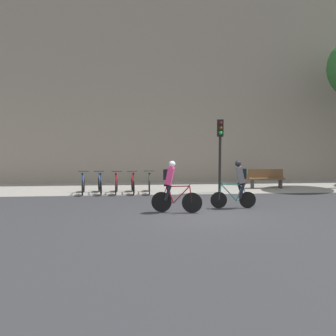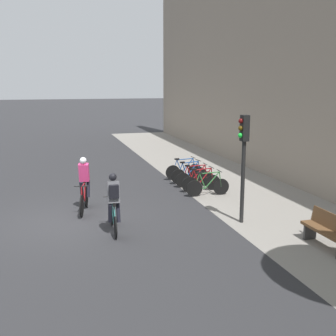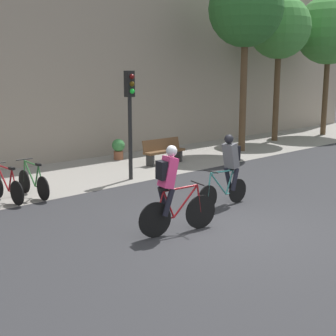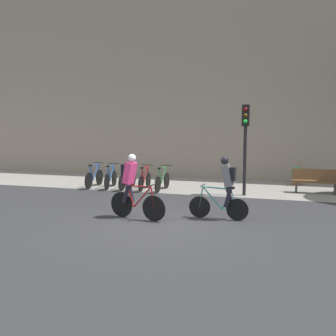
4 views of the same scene
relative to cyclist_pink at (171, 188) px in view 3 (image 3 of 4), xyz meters
name	(u,v)px [view 3 (image 3 of 4)]	position (x,y,z in m)	size (l,w,h in m)	color
ground	(224,229)	(1.00, -0.53, -0.95)	(200.00, 200.00, 0.00)	#2B2B2D
kerb_strip	(56,178)	(1.00, 6.22, -0.94)	(44.00, 4.50, 0.01)	gray
building_facade	(8,1)	(1.00, 8.77, 4.53)	(44.00, 0.60, 10.96)	gray
cyclist_pink	(171,188)	(0.00, 0.00, 0.00)	(1.74, 0.58, 1.79)	black
cyclist_grey	(229,167)	(2.48, 0.59, 0.00)	(1.66, 0.46, 1.74)	black
parked_bike_3	(7,187)	(-1.31, 4.59, -0.56)	(0.46, 1.62, 0.94)	black
parked_bike_4	(33,182)	(-0.59, 4.59, -0.56)	(0.46, 1.69, 0.95)	black
traffic_light_pole	(130,105)	(2.55, 4.45, 1.32)	(0.26, 0.30, 3.25)	black
bench	(164,151)	(5.04, 5.68, -0.47)	(1.71, 0.44, 0.89)	brown
street_tree_0	(246,10)	(9.38, 5.56, 4.71)	(2.98, 2.98, 7.19)	#4C3823
street_tree_1	(279,28)	(13.04, 6.41, 4.31)	(2.89, 2.89, 6.74)	#4C3823
street_tree_2	(329,30)	(16.87, 5.97, 4.42)	(3.47, 3.47, 7.12)	#4C3823
potted_plant	(118,148)	(4.36, 7.45, -0.51)	(0.48, 0.48, 0.78)	brown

